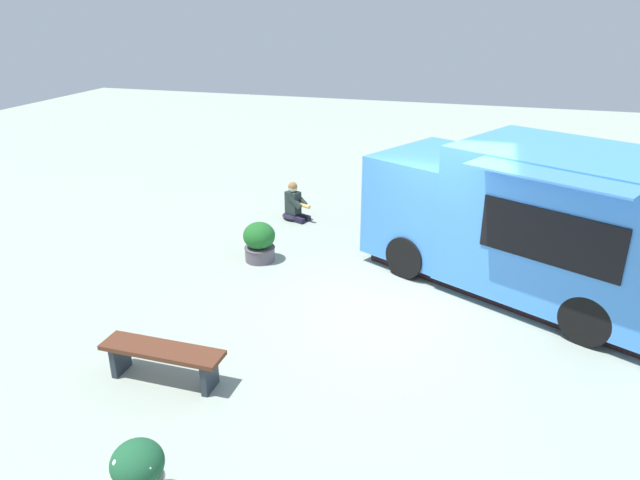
{
  "coord_description": "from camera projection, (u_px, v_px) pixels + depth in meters",
  "views": [
    {
      "loc": [
        -8.17,
        -0.91,
        4.51
      ],
      "look_at": [
        -0.56,
        1.36,
        1.23
      ],
      "focal_mm": 32.78,
      "sensor_mm": 36.0,
      "label": 1
    }
  ],
  "objects": [
    {
      "name": "ground_plane",
      "position": [
        413.0,
        308.0,
        9.2
      ],
      "size": [
        40.0,
        40.0,
        0.0
      ],
      "primitive_type": "plane",
      "color": "#929F92"
    },
    {
      "name": "food_truck",
      "position": [
        536.0,
        224.0,
        9.36
      ],
      "size": [
        4.57,
        5.7,
        2.45
      ],
      "color": "#4188DF",
      "rests_on": "ground_plane"
    },
    {
      "name": "person_customer",
      "position": [
        294.0,
        206.0,
        12.82
      ],
      "size": [
        0.61,
        0.78,
        0.85
      ],
      "color": "black",
      "rests_on": "ground_plane"
    },
    {
      "name": "planter_flowering_near",
      "position": [
        139.0,
        474.0,
        5.5
      ],
      "size": [
        0.5,
        0.5,
        0.71
      ],
      "color": "beige",
      "rests_on": "ground_plane"
    },
    {
      "name": "planter_flowering_far",
      "position": [
        259.0,
        242.0,
        10.76
      ],
      "size": [
        0.59,
        0.59,
        0.75
      ],
      "color": "#544D55",
      "rests_on": "ground_plane"
    },
    {
      "name": "plaza_bench",
      "position": [
        163.0,
        356.0,
        7.34
      ],
      "size": [
        0.41,
        1.6,
        0.48
      ],
      "color": "#542D1D",
      "rests_on": "ground_plane"
    },
    {
      "name": "trash_bin",
      "position": [
        403.0,
        195.0,
        12.98
      ],
      "size": [
        0.43,
        0.43,
        0.94
      ],
      "color": "#2F4627",
      "rests_on": "ground_plane"
    }
  ]
}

